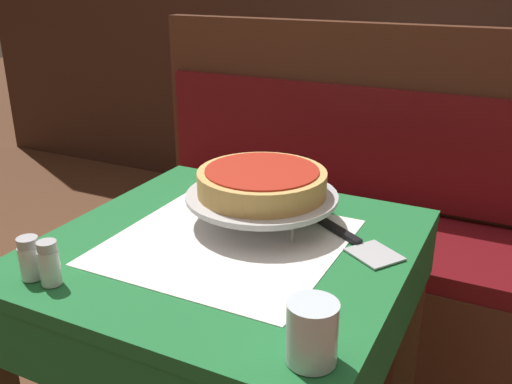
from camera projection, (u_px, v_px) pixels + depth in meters
name	position (u px, v px, depth m)	size (l,w,h in m)	color
dining_table_front	(228.00, 283.00, 1.28)	(0.77, 0.77, 0.73)	#1E6B33
dining_table_rear	(405.00, 130.00, 2.50)	(0.68, 0.68, 0.74)	beige
booth_bench	(367.00, 265.00, 1.96)	(1.76, 0.49, 1.12)	#4C2819
pizza_pan_stand	(262.00, 198.00, 1.31)	(0.35, 0.35, 0.07)	#ADADB2
deep_dish_pizza	(262.00, 182.00, 1.29)	(0.29, 0.29, 0.06)	tan
pizza_server	(348.00, 237.00, 1.24)	(0.28, 0.21, 0.01)	#BCBCC1
water_glass_near	(312.00, 332.00, 0.84)	(0.08, 0.08, 0.10)	silver
salt_shaker	(30.00, 258.00, 1.08)	(0.04, 0.04, 0.08)	silver
pepper_shaker	(49.00, 263.00, 1.05)	(0.04, 0.04, 0.09)	silver
condiment_caddy	(419.00, 100.00, 2.36)	(0.14, 0.14, 0.16)	black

